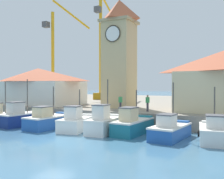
{
  "coord_description": "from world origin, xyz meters",
  "views": [
    {
      "loc": [
        12.01,
        -14.44,
        3.96
      ],
      "look_at": [
        -0.54,
        10.03,
        3.5
      ],
      "focal_mm": 42.0,
      "sensor_mm": 36.0,
      "label": 1
    }
  ],
  "objects_px": {
    "fishing_boat_left_outer": "(22,117)",
    "fishing_boat_left_inner": "(49,120)",
    "fishing_boat_mid_right": "(133,125)",
    "dock_worker_along_quay": "(120,102)",
    "port_crane_far": "(101,59)",
    "port_crane_near": "(54,65)",
    "clock_tower": "(119,51)",
    "dock_worker_near_tower": "(148,103)",
    "fishing_boat_center": "(105,123)",
    "fishing_boat_right_inner": "(170,130)",
    "fishing_boat_right_outer": "(215,132)",
    "warehouse_left": "(38,86)",
    "fishing_boat_mid_left": "(77,122)"
  },
  "relations": [
    {
      "from": "fishing_boat_right_inner",
      "to": "clock_tower",
      "type": "distance_m",
      "value": 13.72
    },
    {
      "from": "fishing_boat_mid_right",
      "to": "fishing_boat_left_inner",
      "type": "bearing_deg",
      "value": -172.9
    },
    {
      "from": "fishing_boat_right_outer",
      "to": "port_crane_near",
      "type": "xyz_separation_m",
      "value": [
        -28.65,
        17.5,
        6.9
      ]
    },
    {
      "from": "clock_tower",
      "to": "fishing_boat_left_outer",
      "type": "bearing_deg",
      "value": -126.47
    },
    {
      "from": "fishing_boat_mid_left",
      "to": "dock_worker_along_quay",
      "type": "bearing_deg",
      "value": 67.96
    },
    {
      "from": "dock_worker_near_tower",
      "to": "port_crane_far",
      "type": "bearing_deg",
      "value": 131.43
    },
    {
      "from": "fishing_boat_left_outer",
      "to": "dock_worker_near_tower",
      "type": "relative_size",
      "value": 2.96
    },
    {
      "from": "fishing_boat_mid_left",
      "to": "fishing_boat_center",
      "type": "distance_m",
      "value": 2.84
    },
    {
      "from": "fishing_boat_left_outer",
      "to": "port_crane_near",
      "type": "height_order",
      "value": "port_crane_near"
    },
    {
      "from": "fishing_boat_left_outer",
      "to": "fishing_boat_left_inner",
      "type": "relative_size",
      "value": 1.0
    },
    {
      "from": "fishing_boat_right_outer",
      "to": "fishing_boat_center",
      "type": "bearing_deg",
      "value": -176.32
    },
    {
      "from": "fishing_boat_mid_left",
      "to": "fishing_boat_right_inner",
      "type": "distance_m",
      "value": 8.26
    },
    {
      "from": "fishing_boat_right_outer",
      "to": "warehouse_left",
      "type": "xyz_separation_m",
      "value": [
        -23.3,
        7.66,
        3.18
      ]
    },
    {
      "from": "fishing_boat_left_outer",
      "to": "port_crane_near",
      "type": "bearing_deg",
      "value": 121.32
    },
    {
      "from": "fishing_boat_right_outer",
      "to": "port_crane_near",
      "type": "distance_m",
      "value": 34.28
    },
    {
      "from": "fishing_boat_mid_right",
      "to": "dock_worker_along_quay",
      "type": "height_order",
      "value": "fishing_boat_mid_right"
    },
    {
      "from": "fishing_boat_mid_right",
      "to": "port_crane_far",
      "type": "bearing_deg",
      "value": 125.18
    },
    {
      "from": "warehouse_left",
      "to": "port_crane_far",
      "type": "xyz_separation_m",
      "value": [
        1.99,
        13.91,
        4.87
      ]
    },
    {
      "from": "clock_tower",
      "to": "dock_worker_along_quay",
      "type": "bearing_deg",
      "value": -62.66
    },
    {
      "from": "fishing_boat_left_inner",
      "to": "port_crane_far",
      "type": "xyz_separation_m",
      "value": [
        -7.13,
        22.37,
        8.01
      ]
    },
    {
      "from": "fishing_boat_center",
      "to": "fishing_boat_right_outer",
      "type": "xyz_separation_m",
      "value": [
        8.45,
        0.54,
        -0.13
      ]
    },
    {
      "from": "fishing_boat_mid_left",
      "to": "clock_tower",
      "type": "height_order",
      "value": "clock_tower"
    },
    {
      "from": "dock_worker_along_quay",
      "to": "port_crane_near",
      "type": "bearing_deg",
      "value": 145.8
    },
    {
      "from": "fishing_boat_center",
      "to": "dock_worker_near_tower",
      "type": "height_order",
      "value": "fishing_boat_center"
    },
    {
      "from": "fishing_boat_right_inner",
      "to": "dock_worker_along_quay",
      "type": "height_order",
      "value": "fishing_boat_right_inner"
    },
    {
      "from": "fishing_boat_left_outer",
      "to": "dock_worker_along_quay",
      "type": "height_order",
      "value": "fishing_boat_left_outer"
    },
    {
      "from": "fishing_boat_right_outer",
      "to": "clock_tower",
      "type": "relative_size",
      "value": 0.32
    },
    {
      "from": "fishing_boat_mid_right",
      "to": "dock_worker_near_tower",
      "type": "relative_size",
      "value": 3.02
    },
    {
      "from": "fishing_boat_left_inner",
      "to": "fishing_boat_center",
      "type": "height_order",
      "value": "fishing_boat_center"
    },
    {
      "from": "fishing_boat_left_outer",
      "to": "fishing_boat_center",
      "type": "height_order",
      "value": "fishing_boat_left_outer"
    },
    {
      "from": "fishing_boat_right_inner",
      "to": "warehouse_left",
      "type": "xyz_separation_m",
      "value": [
        -20.27,
        8.06,
        3.2
      ]
    },
    {
      "from": "fishing_boat_right_inner",
      "to": "clock_tower",
      "type": "relative_size",
      "value": 0.33
    },
    {
      "from": "fishing_boat_mid_left",
      "to": "dock_worker_along_quay",
      "type": "distance_m",
      "value": 5.42
    },
    {
      "from": "fishing_boat_left_outer",
      "to": "fishing_boat_left_inner",
      "type": "height_order",
      "value": "fishing_boat_left_outer"
    },
    {
      "from": "fishing_boat_mid_left",
      "to": "port_crane_near",
      "type": "xyz_separation_m",
      "value": [
        -17.36,
        17.96,
        6.85
      ]
    },
    {
      "from": "warehouse_left",
      "to": "fishing_boat_left_inner",
      "type": "bearing_deg",
      "value": -42.83
    },
    {
      "from": "fishing_boat_left_outer",
      "to": "fishing_boat_right_outer",
      "type": "bearing_deg",
      "value": 2.37
    },
    {
      "from": "fishing_boat_right_outer",
      "to": "fishing_boat_mid_left",
      "type": "bearing_deg",
      "value": -177.68
    },
    {
      "from": "fishing_boat_left_inner",
      "to": "port_crane_far",
      "type": "height_order",
      "value": "port_crane_far"
    },
    {
      "from": "fishing_boat_right_outer",
      "to": "port_crane_far",
      "type": "relative_size",
      "value": 0.24
    },
    {
      "from": "fishing_boat_left_outer",
      "to": "port_crane_far",
      "type": "xyz_separation_m",
      "value": [
        -3.75,
        22.3,
        7.93
      ]
    },
    {
      "from": "port_crane_near",
      "to": "fishing_boat_center",
      "type": "bearing_deg",
      "value": -41.77
    },
    {
      "from": "port_crane_far",
      "to": "fishing_boat_right_outer",
      "type": "bearing_deg",
      "value": -45.35
    },
    {
      "from": "fishing_boat_mid_left",
      "to": "dock_worker_near_tower",
      "type": "distance_m",
      "value": 7.29
    },
    {
      "from": "fishing_boat_right_inner",
      "to": "dock_worker_along_quay",
      "type": "distance_m",
      "value": 8.05
    },
    {
      "from": "fishing_boat_mid_left",
      "to": "dock_worker_along_quay",
      "type": "xyz_separation_m",
      "value": [
        1.96,
        4.83,
        1.48
      ]
    },
    {
      "from": "fishing_boat_left_inner",
      "to": "dock_worker_near_tower",
      "type": "distance_m",
      "value": 9.59
    },
    {
      "from": "fishing_boat_mid_right",
      "to": "dock_worker_near_tower",
      "type": "height_order",
      "value": "fishing_boat_mid_right"
    },
    {
      "from": "fishing_boat_right_outer",
      "to": "clock_tower",
      "type": "height_order",
      "value": "clock_tower"
    },
    {
      "from": "fishing_boat_left_inner",
      "to": "fishing_boat_right_outer",
      "type": "xyz_separation_m",
      "value": [
        14.18,
        0.79,
        -0.04
      ]
    }
  ]
}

